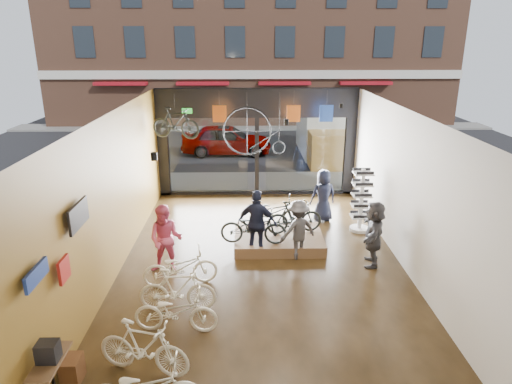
{
  "coord_description": "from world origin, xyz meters",
  "views": [
    {
      "loc": [
        -0.38,
        -9.85,
        5.4
      ],
      "look_at": [
        -0.13,
        1.4,
        1.6
      ],
      "focal_mm": 32.0,
      "sensor_mm": 36.0,
      "label": 1
    }
  ],
  "objects_px": {
    "customer_4": "(323,196)",
    "floor_bike_4": "(180,267)",
    "customer_2": "(257,223)",
    "sunglasses_rack": "(361,200)",
    "street_car": "(226,140)",
    "hung_bike": "(176,123)",
    "floor_bike_1": "(144,348)",
    "display_platform": "(278,239)",
    "display_bike_left": "(254,227)",
    "customer_1": "(166,239)",
    "display_bike_right": "(272,212)",
    "customer_5": "(374,233)",
    "floor_bike_2": "(176,312)",
    "penny_farthing": "(257,133)",
    "floor_bike_3": "(177,290)",
    "customer_3": "(298,230)",
    "display_bike_mid": "(294,217)",
    "box_truck": "(325,134)"
  },
  "relations": [
    {
      "from": "customer_4",
      "to": "floor_bike_4",
      "type": "bearing_deg",
      "value": 32.93
    },
    {
      "from": "customer_2",
      "to": "sunglasses_rack",
      "type": "distance_m",
      "value": 3.43
    },
    {
      "from": "street_car",
      "to": "hung_bike",
      "type": "bearing_deg",
      "value": 171.14
    },
    {
      "from": "customer_4",
      "to": "sunglasses_rack",
      "type": "xyz_separation_m",
      "value": [
        0.97,
        -0.81,
        0.12
      ]
    },
    {
      "from": "floor_bike_1",
      "to": "floor_bike_4",
      "type": "xyz_separation_m",
      "value": [
        0.22,
        2.92,
        -0.05
      ]
    },
    {
      "from": "floor_bike_4",
      "to": "display_platform",
      "type": "relative_size",
      "value": 0.7
    },
    {
      "from": "customer_4",
      "to": "display_bike_left",
      "type": "bearing_deg",
      "value": 34.39
    },
    {
      "from": "street_car",
      "to": "sunglasses_rack",
      "type": "height_order",
      "value": "sunglasses_rack"
    },
    {
      "from": "floor_bike_1",
      "to": "sunglasses_rack",
      "type": "xyz_separation_m",
      "value": [
        5.07,
        5.95,
        0.45
      ]
    },
    {
      "from": "customer_1",
      "to": "display_bike_left",
      "type": "bearing_deg",
      "value": 29.78
    },
    {
      "from": "hung_bike",
      "to": "customer_4",
      "type": "bearing_deg",
      "value": -82.53
    },
    {
      "from": "floor_bike_4",
      "to": "customer_4",
      "type": "height_order",
      "value": "customer_4"
    },
    {
      "from": "display_bike_right",
      "to": "floor_bike_4",
      "type": "bearing_deg",
      "value": 145.36
    },
    {
      "from": "floor_bike_4",
      "to": "customer_5",
      "type": "xyz_separation_m",
      "value": [
        4.65,
        0.91,
        0.39
      ]
    },
    {
      "from": "display_platform",
      "to": "hung_bike",
      "type": "xyz_separation_m",
      "value": [
        -3.05,
        2.59,
        2.78
      ]
    },
    {
      "from": "display_platform",
      "to": "customer_2",
      "type": "relative_size",
      "value": 1.34
    },
    {
      "from": "customer_2",
      "to": "floor_bike_2",
      "type": "bearing_deg",
      "value": 80.69
    },
    {
      "from": "customer_4",
      "to": "hung_bike",
      "type": "distance_m",
      "value": 5.07
    },
    {
      "from": "customer_2",
      "to": "penny_farthing",
      "type": "bearing_deg",
      "value": -73.7
    },
    {
      "from": "floor_bike_3",
      "to": "display_bike_left",
      "type": "xyz_separation_m",
      "value": [
        1.62,
        2.6,
        0.28
      ]
    },
    {
      "from": "customer_1",
      "to": "customer_2",
      "type": "xyz_separation_m",
      "value": [
        2.21,
        0.85,
        0.04
      ]
    },
    {
      "from": "customer_1",
      "to": "penny_farthing",
      "type": "xyz_separation_m",
      "value": [
        2.3,
        4.63,
        1.65
      ]
    },
    {
      "from": "customer_2",
      "to": "customer_1",
      "type": "bearing_deg",
      "value": 38.64
    },
    {
      "from": "street_car",
      "to": "floor_bike_3",
      "type": "bearing_deg",
      "value": 177.97
    },
    {
      "from": "floor_bike_4",
      "to": "display_bike_left",
      "type": "xyz_separation_m",
      "value": [
        1.7,
        1.57,
        0.31
      ]
    },
    {
      "from": "display_bike_right",
      "to": "sunglasses_rack",
      "type": "distance_m",
      "value": 2.66
    },
    {
      "from": "display_bike_left",
      "to": "customer_3",
      "type": "relative_size",
      "value": 1.11
    },
    {
      "from": "floor_bike_1",
      "to": "customer_3",
      "type": "relative_size",
      "value": 1.06
    },
    {
      "from": "display_bike_mid",
      "to": "customer_1",
      "type": "bearing_deg",
      "value": 104.52
    },
    {
      "from": "floor_bike_1",
      "to": "customer_4",
      "type": "height_order",
      "value": "customer_4"
    },
    {
      "from": "floor_bike_3",
      "to": "customer_5",
      "type": "distance_m",
      "value": 4.98
    },
    {
      "from": "display_bike_left",
      "to": "display_bike_right",
      "type": "bearing_deg",
      "value": -22.23
    },
    {
      "from": "customer_5",
      "to": "customer_2",
      "type": "bearing_deg",
      "value": -86.51
    },
    {
      "from": "box_truck",
      "to": "floor_bike_1",
      "type": "xyz_separation_m",
      "value": [
        -5.4,
        -14.42,
        -0.68
      ]
    },
    {
      "from": "floor_bike_2",
      "to": "customer_5",
      "type": "relative_size",
      "value": 0.97
    },
    {
      "from": "floor_bike_4",
      "to": "penny_farthing",
      "type": "xyz_separation_m",
      "value": [
        1.88,
        5.27,
        2.06
      ]
    },
    {
      "from": "floor_bike_3",
      "to": "display_platform",
      "type": "xyz_separation_m",
      "value": [
        2.31,
        3.15,
        -0.33
      ]
    },
    {
      "from": "floor_bike_4",
      "to": "display_platform",
      "type": "xyz_separation_m",
      "value": [
        2.39,
        2.12,
        -0.29
      ]
    },
    {
      "from": "sunglasses_rack",
      "to": "hung_bike",
      "type": "relative_size",
      "value": 1.2
    },
    {
      "from": "customer_3",
      "to": "sunglasses_rack",
      "type": "xyz_separation_m",
      "value": [
        2.02,
        1.71,
        0.16
      ]
    },
    {
      "from": "display_bike_left",
      "to": "customer_5",
      "type": "height_order",
      "value": "customer_5"
    },
    {
      "from": "floor_bike_1",
      "to": "customer_4",
      "type": "distance_m",
      "value": 7.91
    },
    {
      "from": "floor_bike_4",
      "to": "penny_farthing",
      "type": "bearing_deg",
      "value": -30.73
    },
    {
      "from": "floor_bike_3",
      "to": "customer_4",
      "type": "bearing_deg",
      "value": -37.26
    },
    {
      "from": "floor_bike_2",
      "to": "display_bike_right",
      "type": "distance_m",
      "value": 4.84
    },
    {
      "from": "floor_bike_4",
      "to": "box_truck",
      "type": "bearing_deg",
      "value": -35.29
    },
    {
      "from": "floor_bike_4",
      "to": "hung_bike",
      "type": "height_order",
      "value": "hung_bike"
    },
    {
      "from": "display_bike_mid",
      "to": "sunglasses_rack",
      "type": "distance_m",
      "value": 2.18
    },
    {
      "from": "display_bike_right",
      "to": "hung_bike",
      "type": "bearing_deg",
      "value": 60.02
    },
    {
      "from": "floor_bike_2",
      "to": "display_bike_left",
      "type": "bearing_deg",
      "value": -20.86
    }
  ]
}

